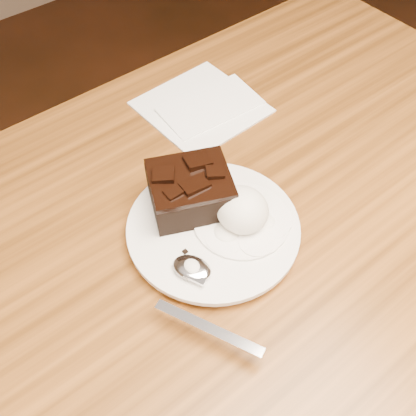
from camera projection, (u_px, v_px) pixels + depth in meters
dining_table at (215, 408)px, 0.84m from camera, size 1.20×0.80×0.75m
plate at (213, 230)px, 0.60m from camera, size 0.20×0.20×0.02m
brownie at (190, 192)px, 0.59m from camera, size 0.12×0.11×0.04m
ice_cream_scoop at (242, 210)px, 0.58m from camera, size 0.06×0.06×0.05m
melt_puddle at (241, 220)px, 0.59m from camera, size 0.11×0.11×0.00m
spoon at (192, 269)px, 0.55m from camera, size 0.10×0.17×0.01m
napkin at (201, 106)px, 0.74m from camera, size 0.16×0.16×0.01m
crumb_a at (219, 216)px, 0.59m from camera, size 0.01×0.01×0.00m
crumb_b at (185, 252)px, 0.56m from camera, size 0.01×0.01×0.00m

